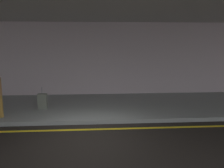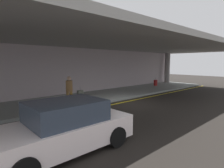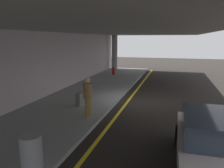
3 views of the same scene
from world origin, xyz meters
TOP-DOWN VIEW (x-y plane):
  - ground_plane at (0.00, 0.00)m, footprint 60.00×60.00m
  - sidewalk at (0.00, 3.10)m, footprint 26.00×4.20m
  - lane_stripe_yellow at (0.00, 0.52)m, footprint 26.00×0.14m
  - support_column_left_mid at (12.00, 4.54)m, footprint 0.63×0.63m
  - ceiling_overhang at (0.00, 2.60)m, footprint 28.00×13.20m
  - terminal_back_wall at (0.00, 5.35)m, footprint 26.00×0.30m
  - car_white at (-6.05, -2.97)m, footprint 4.10×1.92m
  - traveler_with_luggage at (-3.33, 1.59)m, footprint 0.38×0.38m
  - suitcase_upright_primary at (-1.96, 2.60)m, footprint 0.36×0.22m
  - suitcase_upright_secondary at (8.15, 3.58)m, footprint 0.36×0.22m

SIDE VIEW (x-z plane):
  - ground_plane at x=0.00m, z-range 0.00..0.00m
  - lane_stripe_yellow at x=0.00m, z-range 0.00..0.01m
  - sidewalk at x=0.00m, z-range 0.00..0.15m
  - suitcase_upright_primary at x=-1.96m, z-range 0.01..0.91m
  - suitcase_upright_secondary at x=8.15m, z-range 0.01..0.91m
  - car_white at x=-6.05m, z-range -0.04..1.46m
  - traveler_with_luggage at x=-3.33m, z-range 0.27..1.95m
  - terminal_back_wall at x=0.00m, z-range 0.00..3.80m
  - support_column_left_mid at x=12.00m, z-range 0.15..3.80m
  - ceiling_overhang at x=0.00m, z-range 3.80..4.10m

